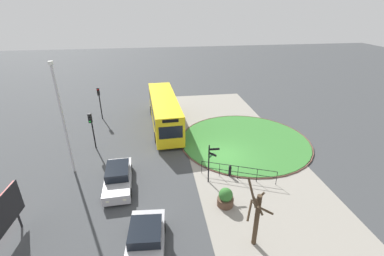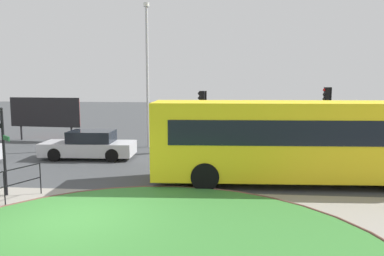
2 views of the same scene
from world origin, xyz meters
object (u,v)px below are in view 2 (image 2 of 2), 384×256
(lamppost_tall, at_px, (147,71))
(billboard_left, at_px, (45,113))
(traffic_light_near, at_px, (203,107))
(car_near_lane, at_px, (89,146))
(traffic_light_far, at_px, (328,105))
(signpost_directional, at_px, (2,145))
(bus_yellow, at_px, (297,140))

(lamppost_tall, distance_m, billboard_left, 7.82)
(traffic_light_near, height_order, lamppost_tall, lamppost_tall)
(car_near_lane, distance_m, billboard_left, 7.30)
(traffic_light_near, relative_size, lamppost_tall, 0.40)
(billboard_left, bearing_deg, traffic_light_far, -2.44)
(traffic_light_near, bearing_deg, car_near_lane, 30.83)
(signpost_directional, bearing_deg, traffic_light_far, 35.80)
(car_near_lane, bearing_deg, signpost_directional, 83.05)
(traffic_light_near, xyz_separation_m, traffic_light_far, (6.74, 0.41, 0.14))
(bus_yellow, height_order, traffic_light_far, traffic_light_far)
(signpost_directional, xyz_separation_m, billboard_left, (-4.38, 11.57, 0.08))
(traffic_light_near, distance_m, traffic_light_far, 6.76)
(bus_yellow, height_order, lamppost_tall, lamppost_tall)
(bus_yellow, relative_size, billboard_left, 2.22)
(signpost_directional, distance_m, billboard_left, 12.37)
(signpost_directional, bearing_deg, traffic_light_near, 55.51)
(bus_yellow, bearing_deg, car_near_lane, -24.29)
(car_near_lane, relative_size, traffic_light_far, 1.31)
(bus_yellow, xyz_separation_m, billboard_left, (-14.37, 8.99, 0.16))
(car_near_lane, distance_m, traffic_light_far, 12.77)
(signpost_directional, relative_size, lamppost_tall, 0.36)
(traffic_light_far, height_order, lamppost_tall, lamppost_tall)
(traffic_light_near, relative_size, billboard_left, 0.68)
(traffic_light_far, relative_size, lamppost_tall, 0.43)
(car_near_lane, relative_size, billboard_left, 0.94)
(bus_yellow, bearing_deg, signpost_directional, 11.74)
(signpost_directional, height_order, billboard_left, signpost_directional)
(traffic_light_near, distance_m, lamppost_tall, 3.95)
(signpost_directional, xyz_separation_m, car_near_lane, (0.54, 6.31, -1.10))
(car_near_lane, xyz_separation_m, traffic_light_near, (5.53, 2.52, 1.80))
(signpost_directional, relative_size, traffic_light_near, 0.90)
(bus_yellow, relative_size, traffic_light_far, 3.08)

